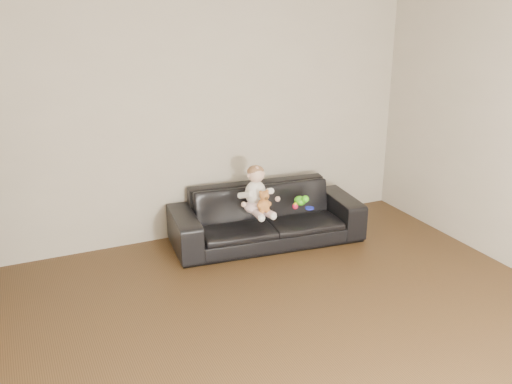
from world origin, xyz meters
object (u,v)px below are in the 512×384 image
toy_green (300,201)px  toy_rattle (295,206)px  teddy_bear (264,202)px  sofa (266,215)px  toy_blue_disc (309,208)px  baby (257,193)px

toy_green → toy_rattle: bearing=-140.6°
teddy_bear → toy_green: size_ratio=1.61×
toy_rattle → sofa: bearing=144.7°
teddy_bear → toy_rattle: size_ratio=3.68×
toy_green → toy_blue_disc: 0.14m
toy_blue_disc → sofa: bearing=150.1°
teddy_bear → toy_blue_disc: bearing=11.7°
baby → teddy_bear: size_ratio=2.15×
teddy_bear → toy_green: 0.53m
toy_green → toy_blue_disc: (0.04, -0.13, -0.04)m
sofa → toy_blue_disc: (0.38, -0.22, 0.10)m
baby → toy_green: size_ratio=3.46×
sofa → teddy_bear: (-0.15, -0.26, 0.26)m
toy_green → toy_rattle: toy_green is taller
baby → sofa: bearing=30.6°
teddy_bear → toy_blue_disc: size_ratio=2.48×
sofa → toy_rattle: (0.24, -0.17, 0.12)m
sofa → toy_blue_disc: sofa is taller
sofa → toy_blue_disc: size_ratio=21.17×
teddy_bear → toy_rattle: (0.39, 0.08, -0.14)m
baby → toy_blue_disc: bearing=-15.2°
sofa → toy_rattle: sofa is taller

